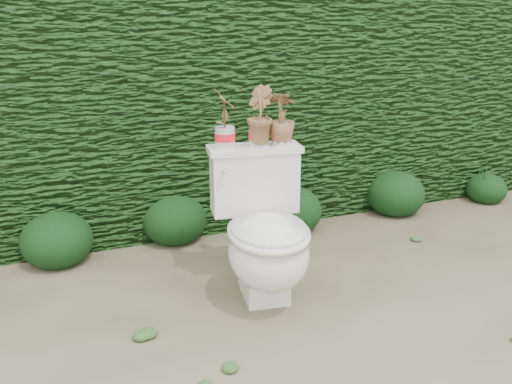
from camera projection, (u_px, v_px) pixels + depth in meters
name	position (u px, v px, depth m)	size (l,w,h in m)	color
ground	(239.00, 322.00, 2.68)	(60.00, 60.00, 0.00)	gray
hedge	(163.00, 109.00, 3.83)	(8.00, 1.00, 1.60)	#27571D
toilet	(265.00, 236.00, 2.80)	(0.55, 0.74, 0.78)	white
potted_plant_left	(225.00, 120.00, 2.81)	(0.16, 0.11, 0.30)	#2D6D22
potted_plant_center	(259.00, 118.00, 2.85)	(0.17, 0.13, 0.30)	#2D6D22
potted_plant_right	(281.00, 120.00, 2.88)	(0.15, 0.15, 0.27)	#2D6D22
liriope_clump_2	(56.00, 236.00, 3.27)	(0.43, 0.43, 0.34)	#153A14
liriope_clump_3	(174.00, 215.00, 3.59)	(0.43, 0.43, 0.34)	#153A14
liriope_clump_4	(292.00, 206.00, 3.76)	(0.42, 0.42, 0.34)	#153A14
liriope_clump_5	(396.00, 190.00, 4.08)	(0.44, 0.44, 0.35)	#153A14
liriope_clump_6	(487.00, 186.00, 4.35)	(0.31, 0.31, 0.25)	#153A14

